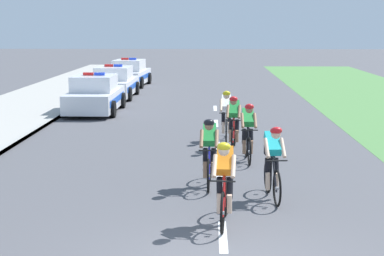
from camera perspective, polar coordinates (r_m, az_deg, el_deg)
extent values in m
cube|color=#9E9E99|center=(23.12, -12.60, 0.71)|extent=(0.16, 60.00, 0.13)
cube|color=white|center=(10.58, 2.81, -9.77)|extent=(0.14, 1.60, 0.01)
cube|color=white|center=(14.42, 2.49, -4.53)|extent=(0.14, 1.60, 0.01)
cube|color=white|center=(18.33, 2.31, -1.52)|extent=(0.14, 1.60, 0.01)
cube|color=white|center=(22.27, 2.19, 0.44)|extent=(0.14, 1.60, 0.01)
cube|color=white|center=(26.22, 2.11, 1.81)|extent=(0.14, 1.60, 0.01)
torus|color=black|center=(10.60, 2.78, -7.69)|extent=(0.10, 0.73, 0.72)
cylinder|color=#99999E|center=(10.60, 2.78, -7.69)|extent=(0.06, 0.06, 0.06)
torus|color=black|center=(11.56, 3.09, -6.23)|extent=(0.10, 0.73, 0.72)
cylinder|color=#99999E|center=(11.56, 3.09, -6.23)|extent=(0.06, 0.06, 0.06)
cylinder|color=#B21919|center=(10.89, 2.95, -4.29)|extent=(0.08, 0.55, 0.04)
cylinder|color=#B21919|center=(10.81, 2.88, -6.18)|extent=(0.08, 0.48, 0.63)
cylinder|color=#B21919|center=(11.16, 3.00, -5.56)|extent=(0.04, 0.04, 0.65)
cylinder|color=black|center=(10.56, 2.84, -4.84)|extent=(0.42, 0.06, 0.03)
cube|color=black|center=(11.08, 3.02, -3.84)|extent=(0.12, 0.23, 0.05)
cube|color=orange|center=(10.91, 2.99, -2.97)|extent=(0.32, 0.56, 0.47)
cube|color=black|center=(11.06, 3.01, -3.65)|extent=(0.30, 0.22, 0.18)
cylinder|color=black|center=(11.09, 3.45, -5.45)|extent=(0.13, 0.23, 0.40)
cylinder|color=beige|center=(11.08, 3.41, -6.88)|extent=(0.10, 0.16, 0.36)
cylinder|color=black|center=(11.10, 2.52, -5.43)|extent=(0.12, 0.18, 0.40)
cylinder|color=beige|center=(11.09, 2.48, -6.85)|extent=(0.10, 0.13, 0.36)
cylinder|color=beige|center=(10.71, 3.77, -3.49)|extent=(0.11, 0.41, 0.35)
cylinder|color=beige|center=(10.72, 2.06, -3.46)|extent=(0.11, 0.41, 0.35)
sphere|color=beige|center=(10.57, 2.90, -2.05)|extent=(0.19, 0.19, 0.19)
ellipsoid|color=yellow|center=(10.55, 2.90, -1.71)|extent=(0.25, 0.33, 0.24)
torus|color=black|center=(12.23, 7.71, -5.43)|extent=(0.11, 0.73, 0.72)
cylinder|color=#99999E|center=(12.23, 7.71, -5.43)|extent=(0.07, 0.07, 0.06)
torus|color=black|center=(13.18, 6.88, -4.32)|extent=(0.11, 0.73, 0.72)
cylinder|color=#99999E|center=(13.18, 6.88, -4.32)|extent=(0.07, 0.07, 0.06)
cylinder|color=black|center=(12.54, 7.37, -2.53)|extent=(0.08, 0.55, 0.04)
cylinder|color=black|center=(12.44, 7.49, -4.15)|extent=(0.08, 0.48, 0.63)
cylinder|color=black|center=(12.79, 7.18, -3.67)|extent=(0.04, 0.04, 0.65)
cylinder|color=black|center=(12.21, 7.68, -2.96)|extent=(0.42, 0.06, 0.03)
cube|color=black|center=(12.72, 7.21, -2.17)|extent=(0.12, 0.23, 0.05)
cube|color=#19B2B7|center=(12.56, 7.33, -1.39)|extent=(0.33, 0.57, 0.44)
cube|color=black|center=(12.70, 7.22, -2.00)|extent=(0.30, 0.22, 0.18)
cylinder|color=black|center=(12.74, 7.63, -3.55)|extent=(0.13, 0.23, 0.40)
cylinder|color=beige|center=(12.73, 7.67, -4.79)|extent=(0.10, 0.16, 0.36)
cylinder|color=black|center=(12.71, 6.83, -3.57)|extent=(0.12, 0.18, 0.40)
cylinder|color=beige|center=(12.70, 6.87, -4.81)|extent=(0.10, 0.13, 0.36)
cylinder|color=beige|center=(12.40, 8.24, -1.79)|extent=(0.11, 0.41, 0.35)
cylinder|color=beige|center=(12.34, 6.78, -1.81)|extent=(0.11, 0.41, 0.35)
sphere|color=beige|center=(12.23, 7.62, -0.54)|extent=(0.19, 0.19, 0.19)
ellipsoid|color=red|center=(12.21, 7.63, -0.25)|extent=(0.26, 0.33, 0.24)
torus|color=black|center=(13.08, 1.50, -4.36)|extent=(0.07, 0.73, 0.72)
cylinder|color=#99999E|center=(13.08, 1.50, -4.36)|extent=(0.06, 0.06, 0.06)
torus|color=black|center=(14.06, 1.64, -3.39)|extent=(0.07, 0.73, 0.72)
cylinder|color=#99999E|center=(14.06, 1.64, -3.39)|extent=(0.06, 0.06, 0.06)
cylinder|color=#1E1E99|center=(13.41, 1.58, -1.67)|extent=(0.05, 0.55, 0.04)
cylinder|color=#1E1E99|center=(13.30, 1.55, -3.18)|extent=(0.06, 0.48, 0.63)
cylinder|color=#1E1E99|center=(13.67, 1.60, -2.76)|extent=(0.04, 0.04, 0.65)
cylinder|color=black|center=(13.07, 1.53, -2.05)|extent=(0.42, 0.04, 0.03)
cube|color=black|center=(13.60, 1.61, -1.34)|extent=(0.11, 0.22, 0.05)
cube|color=green|center=(13.44, 1.59, -0.60)|extent=(0.30, 0.55, 0.46)
cube|color=black|center=(13.58, 1.60, -1.18)|extent=(0.29, 0.21, 0.18)
cylinder|color=black|center=(13.60, 1.97, -2.65)|extent=(0.12, 0.23, 0.40)
cylinder|color=#9E7051|center=(13.58, 1.96, -3.81)|extent=(0.09, 0.16, 0.36)
cylinder|color=black|center=(13.60, 1.21, -2.64)|extent=(0.12, 0.17, 0.40)
cylinder|color=#9E7051|center=(13.58, 1.20, -3.80)|extent=(0.09, 0.13, 0.36)
cylinder|color=#9E7051|center=(13.23, 2.25, -0.99)|extent=(0.09, 0.40, 0.35)
cylinder|color=#9E7051|center=(13.24, 0.87, -0.97)|extent=(0.09, 0.40, 0.35)
sphere|color=#9E7051|center=(13.10, 1.55, 0.20)|extent=(0.19, 0.19, 0.19)
ellipsoid|color=black|center=(13.08, 1.55, 0.48)|extent=(0.24, 0.32, 0.24)
torus|color=black|center=(15.61, 5.22, -2.13)|extent=(0.06, 0.72, 0.72)
cylinder|color=#99999E|center=(15.61, 5.22, -2.13)|extent=(0.06, 0.06, 0.06)
torus|color=black|center=(16.59, 4.93, -1.44)|extent=(0.06, 0.72, 0.72)
cylinder|color=#99999E|center=(16.59, 4.93, -1.44)|extent=(0.06, 0.06, 0.06)
cylinder|color=black|center=(15.95, 5.11, 0.09)|extent=(0.05, 0.55, 0.04)
cylinder|color=black|center=(15.84, 5.15, -1.17)|extent=(0.05, 0.48, 0.63)
cylinder|color=black|center=(16.20, 5.04, -0.86)|extent=(0.04, 0.04, 0.65)
cylinder|color=black|center=(15.61, 5.22, -0.20)|extent=(0.42, 0.04, 0.03)
cube|color=black|center=(16.14, 5.06, 0.34)|extent=(0.11, 0.22, 0.05)
cube|color=green|center=(15.99, 5.10, 0.98)|extent=(0.29, 0.56, 0.45)
cube|color=black|center=(16.13, 5.06, 0.48)|extent=(0.28, 0.21, 0.18)
cylinder|color=black|center=(16.14, 5.38, -0.76)|extent=(0.12, 0.23, 0.40)
cylinder|color=#9E7051|center=(16.11, 5.39, -1.73)|extent=(0.09, 0.16, 0.36)
cylinder|color=black|center=(16.13, 4.74, -0.76)|extent=(0.11, 0.17, 0.40)
cylinder|color=#9E7051|center=(16.10, 4.75, -1.73)|extent=(0.09, 0.12, 0.36)
cylinder|color=#9E7051|center=(15.80, 5.74, 0.68)|extent=(0.09, 0.40, 0.35)
cylinder|color=#9E7051|center=(15.77, 4.59, 0.68)|extent=(0.09, 0.40, 0.35)
sphere|color=#9E7051|center=(15.66, 5.21, 1.68)|extent=(0.19, 0.19, 0.19)
ellipsoid|color=red|center=(15.64, 5.21, 1.92)|extent=(0.24, 0.32, 0.24)
torus|color=black|center=(17.16, 3.70, -1.06)|extent=(0.12, 0.72, 0.72)
cylinder|color=#99999E|center=(17.16, 3.70, -1.06)|extent=(0.07, 0.07, 0.06)
torus|color=black|center=(18.14, 3.90, -0.49)|extent=(0.12, 0.72, 0.72)
cylinder|color=#99999E|center=(18.14, 3.90, -0.49)|extent=(0.07, 0.07, 0.06)
cylinder|color=#B21919|center=(17.51, 3.81, 0.94)|extent=(0.09, 0.55, 0.04)
cylinder|color=#B21919|center=(17.39, 3.76, -0.20)|extent=(0.09, 0.48, 0.63)
cylinder|color=#B21919|center=(17.76, 3.84, 0.06)|extent=(0.04, 0.04, 0.65)
cylinder|color=black|center=(17.17, 3.74, 0.70)|extent=(0.42, 0.07, 0.03)
cube|color=black|center=(17.70, 3.85, 1.16)|extent=(0.12, 0.23, 0.05)
cube|color=green|center=(17.55, 3.83, 1.75)|extent=(0.33, 0.57, 0.46)
cube|color=black|center=(17.69, 3.85, 1.28)|extent=(0.30, 0.23, 0.18)
cylinder|color=black|center=(17.69, 4.12, 0.15)|extent=(0.13, 0.23, 0.40)
cylinder|color=#9E7051|center=(17.65, 4.09, -0.74)|extent=(0.10, 0.16, 0.36)
cylinder|color=black|center=(17.70, 3.54, 0.16)|extent=(0.13, 0.18, 0.40)
cylinder|color=#9E7051|center=(17.66, 3.51, -0.72)|extent=(0.10, 0.13, 0.36)
cylinder|color=#9E7051|center=(17.34, 4.31, 1.48)|extent=(0.12, 0.41, 0.35)
cylinder|color=#9E7051|center=(17.36, 3.26, 1.50)|extent=(0.12, 0.41, 0.35)
sphere|color=#9E7051|center=(17.22, 3.78, 2.41)|extent=(0.19, 0.19, 0.19)
ellipsoid|color=red|center=(17.21, 3.78, 2.62)|extent=(0.26, 0.34, 0.24)
torus|color=black|center=(18.53, 3.11, -0.27)|extent=(0.06, 0.72, 0.72)
cylinder|color=#99999E|center=(18.53, 3.11, -0.27)|extent=(0.06, 0.06, 0.06)
torus|color=black|center=(19.52, 3.11, 0.22)|extent=(0.06, 0.72, 0.72)
cylinder|color=#99999E|center=(19.52, 3.11, 0.22)|extent=(0.06, 0.06, 0.06)
cylinder|color=white|center=(18.89, 3.13, 1.57)|extent=(0.05, 0.55, 0.04)
cylinder|color=white|center=(18.77, 3.12, 0.51)|extent=(0.05, 0.48, 0.63)
cylinder|color=white|center=(19.13, 3.12, 0.75)|extent=(0.04, 0.04, 0.65)
cylinder|color=black|center=(18.55, 3.13, 1.36)|extent=(0.42, 0.04, 0.03)
cube|color=black|center=(19.08, 3.13, 1.77)|extent=(0.11, 0.22, 0.05)
cube|color=white|center=(18.93, 3.14, 2.32)|extent=(0.29, 0.55, 0.45)
cube|color=black|center=(19.07, 3.13, 1.88)|extent=(0.29, 0.21, 0.18)
cylinder|color=black|center=(19.07, 3.39, 0.84)|extent=(0.12, 0.23, 0.40)
cylinder|color=beige|center=(19.03, 3.39, 0.01)|extent=(0.09, 0.16, 0.36)
cylinder|color=black|center=(19.07, 2.85, 0.84)|extent=(0.11, 0.17, 0.40)
cylinder|color=beige|center=(19.03, 2.84, 0.02)|extent=(0.09, 0.12, 0.36)
cylinder|color=beige|center=(18.73, 3.62, 2.08)|extent=(0.09, 0.40, 0.35)
cylinder|color=beige|center=(18.73, 2.64, 2.09)|extent=(0.09, 0.40, 0.35)
sphere|color=beige|center=(18.61, 3.14, 2.94)|extent=(0.19, 0.19, 0.19)
ellipsoid|color=yellow|center=(18.59, 3.14, 3.13)|extent=(0.24, 0.32, 0.24)
cube|color=silver|center=(25.22, -8.77, 2.57)|extent=(1.77, 4.40, 0.72)
cube|color=silver|center=(25.05, -8.85, 4.05)|extent=(1.57, 2.10, 0.60)
cube|color=#283342|center=(26.04, -8.46, 4.21)|extent=(1.44, 0.08, 0.51)
cube|color=#1947B2|center=(25.39, -10.74, 2.61)|extent=(0.02, 3.74, 0.24)
cube|color=#1947B2|center=(25.07, -6.78, 2.63)|extent=(0.02, 3.74, 0.24)
cube|color=red|center=(25.06, -9.37, 4.86)|extent=(0.40, 0.18, 0.11)
cube|color=blue|center=(24.98, -8.38, 4.87)|extent=(0.40, 0.18, 0.11)
cylinder|color=black|center=(26.74, -10.15, 2.50)|extent=(0.20, 0.64, 0.64)
cylinder|color=black|center=(26.44, -6.32, 2.51)|extent=(0.20, 0.64, 0.64)
cylinder|color=black|center=(24.10, -11.44, 1.71)|extent=(0.20, 0.64, 0.64)
cylinder|color=black|center=(23.76, -7.20, 1.71)|extent=(0.20, 0.64, 0.64)
cube|color=white|center=(30.18, -7.06, 3.73)|extent=(1.80, 4.42, 0.72)
cube|color=white|center=(30.02, -7.11, 4.96)|extent=(1.58, 2.11, 0.60)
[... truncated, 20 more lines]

